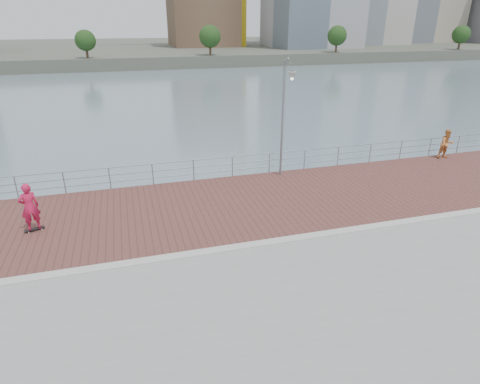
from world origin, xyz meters
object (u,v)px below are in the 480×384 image
object	(u,v)px
guardrail	(213,166)
bystander	(447,144)
street_lamp	(287,100)
skateboarder	(29,207)

from	to	relation	value
guardrail	bystander	bearing A→B (deg)	-2.55
street_lamp	bystander	world-z (taller)	street_lamp
guardrail	street_lamp	xyz separation A→B (m)	(3.53, -0.92, 3.37)
guardrail	skateboarder	xyz separation A→B (m)	(-7.98, -3.59, 0.36)
street_lamp	skateboarder	xyz separation A→B (m)	(-11.51, -2.67, -3.01)
skateboarder	street_lamp	bearing A→B (deg)	173.08
skateboarder	guardrail	bearing A→B (deg)	-175.77
guardrail	street_lamp	distance (m)	4.96
guardrail	bystander	world-z (taller)	bystander
skateboarder	bystander	size ratio (longest dim) A/B	1.09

